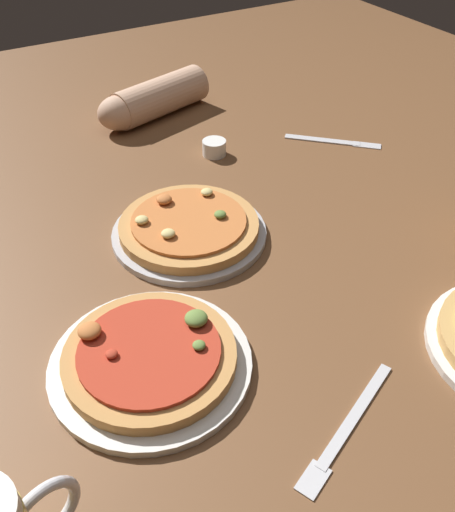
{
  "coord_description": "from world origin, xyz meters",
  "views": [
    {
      "loc": [
        -0.35,
        -0.61,
        0.59
      ],
      "look_at": [
        0.0,
        0.0,
        0.02
      ],
      "focal_mm": 39.65,
      "sensor_mm": 36.0,
      "label": 1
    }
  ],
  "objects_px": {
    "fork_left": "(347,427)",
    "knife_right": "(333,141)",
    "ramekin_sauce": "(214,148)",
    "diner_arm": "(150,101)",
    "pizza_plate_far": "(189,228)",
    "pizza_plate_near": "(150,359)"
  },
  "relations": [
    {
      "from": "fork_left",
      "to": "knife_right",
      "type": "distance_m",
      "value": 0.73
    },
    {
      "from": "ramekin_sauce",
      "to": "diner_arm",
      "type": "height_order",
      "value": "diner_arm"
    },
    {
      "from": "pizza_plate_far",
      "to": "knife_right",
      "type": "distance_m",
      "value": 0.46
    },
    {
      "from": "pizza_plate_near",
      "to": "ramekin_sauce",
      "type": "relative_size",
      "value": 5.39
    },
    {
      "from": "pizza_plate_near",
      "to": "knife_right",
      "type": "relative_size",
      "value": 1.63
    },
    {
      "from": "pizza_plate_far",
      "to": "diner_arm",
      "type": "distance_m",
      "value": 0.48
    },
    {
      "from": "ramekin_sauce",
      "to": "fork_left",
      "type": "height_order",
      "value": "ramekin_sauce"
    },
    {
      "from": "pizza_plate_far",
      "to": "fork_left",
      "type": "height_order",
      "value": "pizza_plate_far"
    },
    {
      "from": "fork_left",
      "to": "diner_arm",
      "type": "distance_m",
      "value": 0.91
    },
    {
      "from": "pizza_plate_far",
      "to": "ramekin_sauce",
      "type": "height_order",
      "value": "pizza_plate_far"
    },
    {
      "from": "pizza_plate_near",
      "to": "pizza_plate_far",
      "type": "bearing_deg",
      "value": 52.8
    },
    {
      "from": "pizza_plate_far",
      "to": "pizza_plate_near",
      "type": "bearing_deg",
      "value": -127.2
    },
    {
      "from": "pizza_plate_far",
      "to": "ramekin_sauce",
      "type": "bearing_deg",
      "value": 52.27
    },
    {
      "from": "pizza_plate_near",
      "to": "diner_arm",
      "type": "distance_m",
      "value": 0.76
    },
    {
      "from": "ramekin_sauce",
      "to": "knife_right",
      "type": "xyz_separation_m",
      "value": [
        0.25,
        -0.08,
        -0.01
      ]
    },
    {
      "from": "pizza_plate_near",
      "to": "fork_left",
      "type": "relative_size",
      "value": 1.29
    },
    {
      "from": "ramekin_sauce",
      "to": "fork_left",
      "type": "distance_m",
      "value": 0.69
    },
    {
      "from": "pizza_plate_far",
      "to": "ramekin_sauce",
      "type": "xyz_separation_m",
      "value": [
        0.18,
        0.23,
        -0.0
      ]
    },
    {
      "from": "ramekin_sauce",
      "to": "knife_right",
      "type": "height_order",
      "value": "ramekin_sauce"
    },
    {
      "from": "fork_left",
      "to": "diner_arm",
      "type": "height_order",
      "value": "diner_arm"
    },
    {
      "from": "fork_left",
      "to": "pizza_plate_far",
      "type": "bearing_deg",
      "value": 88.56
    },
    {
      "from": "fork_left",
      "to": "knife_right",
      "type": "bearing_deg",
      "value": 52.91
    }
  ]
}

